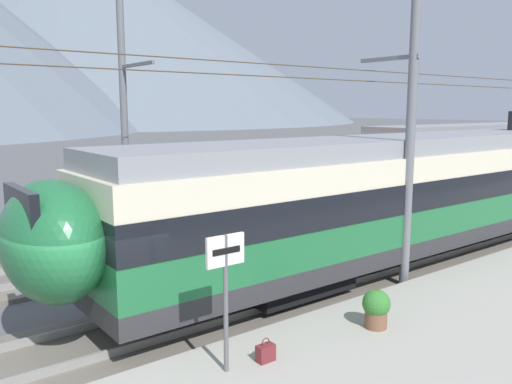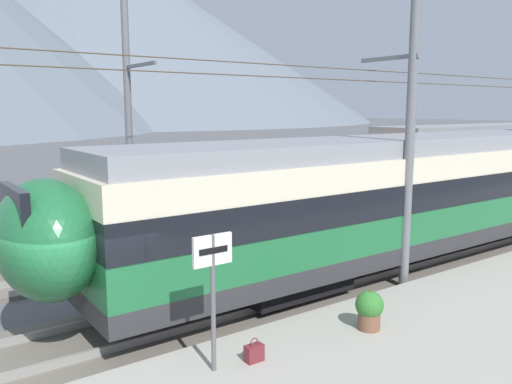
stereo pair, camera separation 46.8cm
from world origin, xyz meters
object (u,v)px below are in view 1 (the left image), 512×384
at_px(platform_sign, 225,272).
at_px(catenary_mast_mid, 406,139).
at_px(train_near_platform, 453,183).
at_px(catenary_mast_far_side, 126,118).
at_px(potted_plant_by_shelter, 376,307).
at_px(handbag_near_sign, 266,353).

bearing_deg(platform_sign, catenary_mast_mid, 12.51).
relative_size(train_near_platform, catenary_mast_far_side, 0.61).
distance_m(catenary_mast_far_side, potted_plant_by_shelter, 10.80).
bearing_deg(catenary_mast_mid, platform_sign, -167.49).
height_order(catenary_mast_mid, platform_sign, catenary_mast_mid).
height_order(catenary_mast_far_side, platform_sign, catenary_mast_far_side).
height_order(train_near_platform, handbag_near_sign, train_near_platform).
xyz_separation_m(catenary_mast_far_side, platform_sign, (-2.71, -9.83, -2.28)).
relative_size(catenary_mast_mid, platform_sign, 19.14).
distance_m(catenary_mast_mid, catenary_mast_far_side, 9.21).
height_order(catenary_mast_far_side, handbag_near_sign, catenary_mast_far_side).
bearing_deg(potted_plant_by_shelter, handbag_near_sign, 174.98).
xyz_separation_m(catenary_mast_mid, potted_plant_by_shelter, (-3.14, -1.79, -3.08)).
height_order(train_near_platform, potted_plant_by_shelter, train_near_platform).
distance_m(catenary_mast_mid, potted_plant_by_shelter, 4.75).
bearing_deg(catenary_mast_far_side, train_near_platform, -40.68).
bearing_deg(potted_plant_by_shelter, train_near_platform, 22.79).
bearing_deg(platform_sign, handbag_near_sign, -10.38).
relative_size(platform_sign, handbag_near_sign, 5.42).
xyz_separation_m(catenary_mast_mid, handbag_near_sign, (-5.73, -1.56, -3.35)).
bearing_deg(train_near_platform, potted_plant_by_shelter, -157.21).
relative_size(catenary_mast_mid, catenary_mast_far_side, 1.00).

